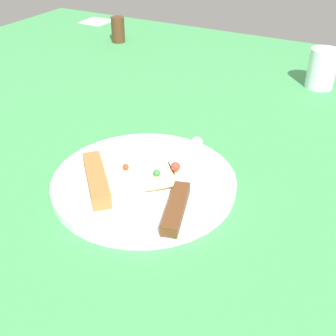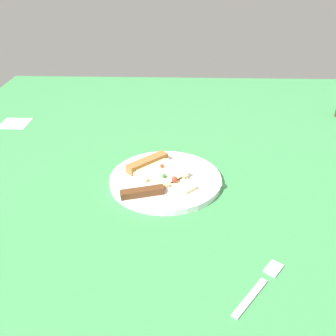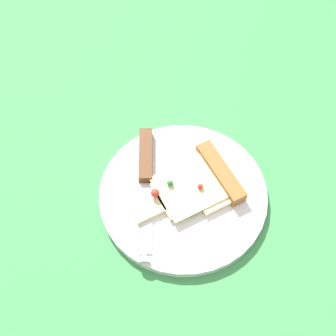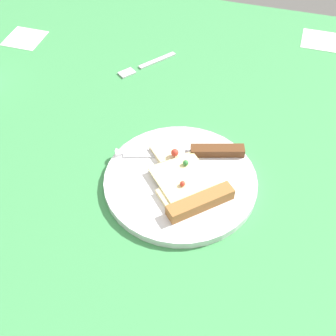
# 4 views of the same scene
# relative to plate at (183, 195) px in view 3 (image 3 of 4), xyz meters

# --- Properties ---
(ground_plane) EXTENTS (1.56, 1.56, 0.03)m
(ground_plane) POSITION_rel_plate_xyz_m (0.09, -0.06, -0.02)
(ground_plane) COLOR #3D8C4C
(ground_plane) RESTS_ON ground
(plate) EXTENTS (0.27, 0.27, 0.01)m
(plate) POSITION_rel_plate_xyz_m (0.00, 0.00, 0.00)
(plate) COLOR silver
(plate) RESTS_ON ground_plane
(pizza_slice) EXTENTS (0.18, 0.18, 0.03)m
(pizza_slice) POSITION_rel_plate_xyz_m (0.02, 0.02, 0.02)
(pizza_slice) COLOR beige
(pizza_slice) RESTS_ON plate
(knife) EXTENTS (0.09, 0.24, 0.02)m
(knife) POSITION_rel_plate_xyz_m (-0.07, 0.01, 0.01)
(knife) COLOR silver
(knife) RESTS_ON plate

